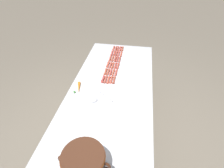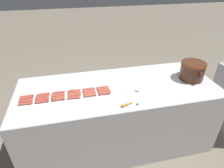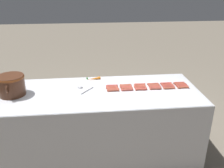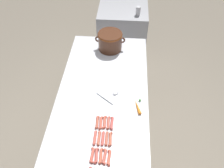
{
  "view_description": "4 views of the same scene",
  "coord_description": "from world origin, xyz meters",
  "px_view_note": "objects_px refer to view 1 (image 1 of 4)",
  "views": [
    {
      "loc": [
        -0.26,
        1.48,
        2.13
      ],
      "look_at": [
        -0.0,
        -0.09,
        0.89
      ],
      "focal_mm": 28.74,
      "sensor_mm": 36.0,
      "label": 1
    },
    {
      "loc": [
        1.8,
        -0.48,
        2.05
      ],
      "look_at": [
        -0.05,
        -0.06,
        0.89
      ],
      "focal_mm": 30.89,
      "sensor_mm": 36.0,
      "label": 2
    },
    {
      "loc": [
        -2.47,
        0.09,
        2.02
      ],
      "look_at": [
        0.02,
        -0.17,
        0.95
      ],
      "focal_mm": 39.29,
      "sensor_mm": 36.0,
      "label": 3
    },
    {
      "loc": [
        0.21,
        -1.37,
        2.65
      ],
      "look_at": [
        0.09,
        0.21,
        0.98
      ],
      "focal_mm": 37.77,
      "sensor_mm": 36.0,
      "label": 4
    }
  ],
  "objects_px": {
    "hot_dog_8": "(117,59)",
    "hot_dog_27": "(108,65)",
    "hot_dog_12": "(118,48)",
    "hot_dog_14": "(115,59)",
    "hot_dog_5": "(114,80)",
    "hot_dog_4": "(116,73)",
    "hot_dog_6": "(120,49)",
    "hot_dog_28": "(106,71)",
    "hot_dog_1": "(121,54)",
    "hot_dog_2": "(120,60)",
    "carrot": "(79,88)",
    "hot_dog_22": "(108,72)",
    "hot_dog_3": "(118,66)",
    "hot_dog_24": "(114,48)",
    "hot_dog_0": "(122,49)",
    "hot_dog_17": "(108,80)",
    "hot_dog_20": "(113,59)",
    "hot_dog_21": "(110,65)",
    "hot_dog_19": "(114,53)",
    "hot_dog_25": "(112,53)",
    "hot_dog_18": "(116,48)",
    "hot_dog_23": "(106,79)",
    "serving_spoon": "(98,99)",
    "hot_dog_29": "(103,79)",
    "hot_dog_13": "(117,53)",
    "hot_dog_16": "(111,72)",
    "bean_pot": "(84,163)",
    "hot_dog_15": "(113,65)",
    "hot_dog_10": "(113,72)",
    "hot_dog_9": "(115,66)",
    "hot_dog_26": "(110,59)",
    "hot_dog_7": "(119,54)"
  },
  "relations": [
    {
      "from": "hot_dog_6",
      "to": "hot_dog_12",
      "type": "bearing_deg",
      "value": -0.63
    },
    {
      "from": "serving_spoon",
      "to": "hot_dog_29",
      "type": "bearing_deg",
      "value": -85.99
    },
    {
      "from": "carrot",
      "to": "hot_dog_2",
      "type": "bearing_deg",
      "value": -117.79
    },
    {
      "from": "hot_dog_6",
      "to": "hot_dog_28",
      "type": "relative_size",
      "value": 1.0
    },
    {
      "from": "hot_dog_6",
      "to": "hot_dog_17",
      "type": "xyz_separation_m",
      "value": [
        0.04,
        0.82,
        0.0
      ]
    },
    {
      "from": "hot_dog_5",
      "to": "hot_dog_4",
      "type": "bearing_deg",
      "value": -90.42
    },
    {
      "from": "hot_dog_5",
      "to": "hot_dog_8",
      "type": "distance_m",
      "value": 0.49
    },
    {
      "from": "hot_dog_16",
      "to": "hot_dog_22",
      "type": "relative_size",
      "value": 1.0
    },
    {
      "from": "hot_dog_5",
      "to": "carrot",
      "type": "bearing_deg",
      "value": 29.71
    },
    {
      "from": "hot_dog_12",
      "to": "hot_dog_14",
      "type": "height_order",
      "value": "same"
    },
    {
      "from": "hot_dog_7",
      "to": "hot_dog_9",
      "type": "bearing_deg",
      "value": 90.44
    },
    {
      "from": "hot_dog_15",
      "to": "hot_dog_20",
      "type": "distance_m",
      "value": 0.18
    },
    {
      "from": "hot_dog_8",
      "to": "hot_dog_27",
      "type": "height_order",
      "value": "same"
    },
    {
      "from": "hot_dog_3",
      "to": "hot_dog_18",
      "type": "relative_size",
      "value": 1.0
    },
    {
      "from": "hot_dog_3",
      "to": "hot_dog_9",
      "type": "bearing_deg",
      "value": -1.67
    },
    {
      "from": "hot_dog_3",
      "to": "hot_dog_0",
      "type": "bearing_deg",
      "value": -89.94
    },
    {
      "from": "hot_dog_10",
      "to": "hot_dog_14",
      "type": "bearing_deg",
      "value": -84.97
    },
    {
      "from": "hot_dog_19",
      "to": "hot_dog_25",
      "type": "height_order",
      "value": "same"
    },
    {
      "from": "hot_dog_4",
      "to": "hot_dog_1",
      "type": "bearing_deg",
      "value": -90.28
    },
    {
      "from": "hot_dog_22",
      "to": "hot_dog_25",
      "type": "relative_size",
      "value": 1.0
    },
    {
      "from": "hot_dog_19",
      "to": "hot_dog_25",
      "type": "xyz_separation_m",
      "value": [
        0.04,
        0.0,
        0.0
      ]
    },
    {
      "from": "hot_dog_10",
      "to": "hot_dog_18",
      "type": "height_order",
      "value": "same"
    },
    {
      "from": "hot_dog_5",
      "to": "hot_dog_18",
      "type": "xyz_separation_m",
      "value": [
        0.1,
        -0.81,
        0.0
      ]
    },
    {
      "from": "hot_dog_6",
      "to": "hot_dog_28",
      "type": "height_order",
      "value": "same"
    },
    {
      "from": "hot_dog_18",
      "to": "bean_pot",
      "type": "xyz_separation_m",
      "value": [
        -0.07,
        1.9,
        0.11
      ]
    },
    {
      "from": "hot_dog_25",
      "to": "hot_dog_28",
      "type": "distance_m",
      "value": 0.49
    },
    {
      "from": "hot_dog_5",
      "to": "hot_dog_29",
      "type": "xyz_separation_m",
      "value": [
        0.13,
        0.0,
        0.0
      ]
    },
    {
      "from": "hot_dog_18",
      "to": "hot_dog_19",
      "type": "distance_m",
      "value": 0.16
    },
    {
      "from": "hot_dog_1",
      "to": "hot_dog_28",
      "type": "bearing_deg",
      "value": 74.37
    },
    {
      "from": "hot_dog_2",
      "to": "hot_dog_21",
      "type": "relative_size",
      "value": 1.0
    },
    {
      "from": "hot_dog_2",
      "to": "hot_dog_4",
      "type": "relative_size",
      "value": 1.0
    },
    {
      "from": "hot_dog_9",
      "to": "hot_dog_13",
      "type": "distance_m",
      "value": 0.33
    },
    {
      "from": "hot_dog_26",
      "to": "hot_dog_10",
      "type": "bearing_deg",
      "value": 106.59
    },
    {
      "from": "hot_dog_20",
      "to": "carrot",
      "type": "distance_m",
      "value": 0.75
    },
    {
      "from": "carrot",
      "to": "hot_dog_22",
      "type": "bearing_deg",
      "value": -125.8
    },
    {
      "from": "hot_dog_3",
      "to": "hot_dog_15",
      "type": "distance_m",
      "value": 0.07
    },
    {
      "from": "hot_dog_3",
      "to": "hot_dog_24",
      "type": "height_order",
      "value": "same"
    },
    {
      "from": "hot_dog_6",
      "to": "serving_spoon",
      "type": "distance_m",
      "value": 1.16
    },
    {
      "from": "hot_dog_3",
      "to": "hot_dog_27",
      "type": "distance_m",
      "value": 0.14
    },
    {
      "from": "hot_dog_3",
      "to": "hot_dog_23",
      "type": "relative_size",
      "value": 1.0
    },
    {
      "from": "hot_dog_20",
      "to": "bean_pot",
      "type": "height_order",
      "value": "bean_pot"
    },
    {
      "from": "hot_dog_20",
      "to": "hot_dog_23",
      "type": "distance_m",
      "value": 0.49
    },
    {
      "from": "hot_dog_1",
      "to": "hot_dog_9",
      "type": "relative_size",
      "value": 1.0
    },
    {
      "from": "hot_dog_12",
      "to": "hot_dog_23",
      "type": "distance_m",
      "value": 0.81
    },
    {
      "from": "hot_dog_1",
      "to": "hot_dog_2",
      "type": "relative_size",
      "value": 1.0
    },
    {
      "from": "hot_dog_18",
      "to": "hot_dog_28",
      "type": "relative_size",
      "value": 1.0
    },
    {
      "from": "hot_dog_17",
      "to": "hot_dog_20",
      "type": "distance_m",
      "value": 0.5
    },
    {
      "from": "hot_dog_18",
      "to": "hot_dog_13",
      "type": "bearing_deg",
      "value": 101.21
    },
    {
      "from": "hot_dog_27",
      "to": "hot_dog_26",
      "type": "bearing_deg",
      "value": -91.02
    },
    {
      "from": "hot_dog_8",
      "to": "hot_dog_19",
      "type": "distance_m",
      "value": 0.17
    }
  ]
}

